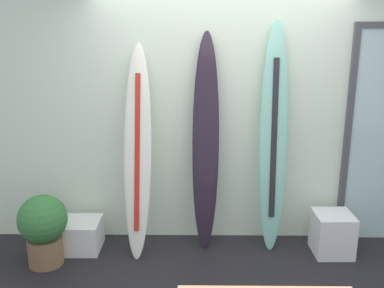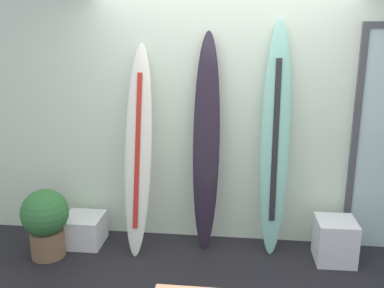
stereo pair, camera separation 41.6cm
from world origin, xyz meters
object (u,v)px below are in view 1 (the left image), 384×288
object	(u,v)px
surfboard_charcoal	(206,145)
surfboard_seafoam	(273,140)
display_block_center	(332,234)
potted_plant	(43,226)
display_block_left	(81,235)
surfboard_ivory	(138,154)

from	to	relation	value
surfboard_charcoal	surfboard_seafoam	bearing A→B (deg)	-0.17
display_block_center	potted_plant	world-z (taller)	potted_plant
surfboard_charcoal	potted_plant	xyz separation A→B (m)	(-1.52, -0.41, -0.68)
potted_plant	display_block_left	bearing A→B (deg)	47.86
potted_plant	surfboard_seafoam	bearing A→B (deg)	10.48
display_block_left	display_block_center	size ratio (longest dim) A/B	0.94
surfboard_ivory	display_block_center	xyz separation A→B (m)	(1.92, -0.06, -0.80)
display_block_left	display_block_center	distance (m)	2.52
display_block_center	display_block_left	bearing A→B (deg)	178.72
surfboard_ivory	potted_plant	world-z (taller)	surfboard_ivory
surfboard_seafoam	display_block_center	xyz separation A→B (m)	(0.60, -0.17, -0.91)
surfboard_charcoal	potted_plant	distance (m)	1.72
surfboard_charcoal	surfboard_seafoam	xyz separation A→B (m)	(0.66, -0.00, 0.05)
display_block_center	surfboard_seafoam	bearing A→B (deg)	164.37
display_block_center	potted_plant	bearing A→B (deg)	-175.16
surfboard_seafoam	display_block_left	bearing A→B (deg)	-176.67
surfboard_ivory	surfboard_charcoal	distance (m)	0.67
surfboard_charcoal	display_block_center	size ratio (longest dim) A/B	5.15
surfboard_seafoam	potted_plant	xyz separation A→B (m)	(-2.18, -0.40, -0.73)
surfboard_charcoal	surfboard_seafoam	distance (m)	0.66
surfboard_ivory	potted_plant	distance (m)	1.11
surfboard_charcoal	display_block_left	xyz separation A→B (m)	(-1.26, -0.11, -0.92)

